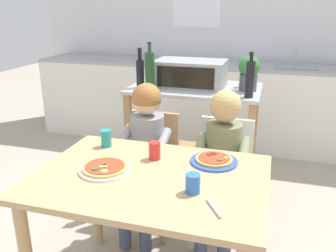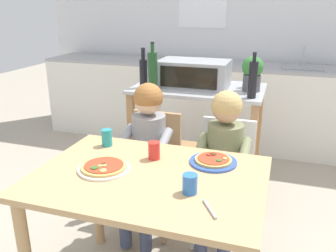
{
  "view_description": "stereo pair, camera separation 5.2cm",
  "coord_description": "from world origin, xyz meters",
  "px_view_note": "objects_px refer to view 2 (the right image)",
  "views": [
    {
      "loc": [
        0.52,
        -1.46,
        1.53
      ],
      "look_at": [
        0.0,
        0.3,
        0.89
      ],
      "focal_mm": 38.13,
      "sensor_mm": 36.0,
      "label": 1
    },
    {
      "loc": [
        0.57,
        -1.44,
        1.53
      ],
      "look_at": [
        0.0,
        0.3,
        0.89
      ],
      "focal_mm": 38.13,
      "sensor_mm": 36.0,
      "label": 2
    }
  ],
  "objects_px": {
    "bottle_clear_vinegar": "(143,72)",
    "drinking_cup_teal": "(107,138)",
    "bottle_dark_olive_oil": "(253,72)",
    "drinking_cup_blue": "(190,184)",
    "dining_chair_right": "(225,173)",
    "child_in_olive_shirt": "(223,155)",
    "kitchen_island_cart": "(198,123)",
    "potted_herb_plant": "(252,73)",
    "bottle_tall_green_wine": "(153,71)",
    "drinking_cup_red": "(154,150)",
    "bottle_brown_beer": "(253,79)",
    "dining_table": "(149,196)",
    "dining_chair_left": "(153,163)",
    "child_in_grey_shirt": "(146,143)",
    "serving_spoon": "(210,209)",
    "pizza_plate_white": "(104,167)",
    "pizza_plate_blue_rimmed": "(213,161)",
    "toaster_oven": "(194,74)"
  },
  "relations": [
    {
      "from": "pizza_plate_blue_rimmed",
      "to": "bottle_dark_olive_oil",
      "type": "bearing_deg",
      "value": 86.27
    },
    {
      "from": "pizza_plate_white",
      "to": "drinking_cup_blue",
      "type": "distance_m",
      "value": 0.47
    },
    {
      "from": "kitchen_island_cart",
      "to": "bottle_dark_olive_oil",
      "type": "xyz_separation_m",
      "value": [
        0.4,
        0.15,
        0.41
      ]
    },
    {
      "from": "drinking_cup_red",
      "to": "bottle_brown_beer",
      "type": "bearing_deg",
      "value": 63.38
    },
    {
      "from": "bottle_clear_vinegar",
      "to": "child_in_grey_shirt",
      "type": "bearing_deg",
      "value": -67.41
    },
    {
      "from": "bottle_brown_beer",
      "to": "bottle_dark_olive_oil",
      "type": "bearing_deg",
      "value": 94.71
    },
    {
      "from": "bottle_brown_beer",
      "to": "pizza_plate_blue_rimmed",
      "type": "relative_size",
      "value": 1.27
    },
    {
      "from": "bottle_tall_green_wine",
      "to": "drinking_cup_blue",
      "type": "bearing_deg",
      "value": -62.08
    },
    {
      "from": "bottle_clear_vinegar",
      "to": "pizza_plate_blue_rimmed",
      "type": "bearing_deg",
      "value": -49.61
    },
    {
      "from": "dining_chair_left",
      "to": "serving_spoon",
      "type": "xyz_separation_m",
      "value": [
        0.57,
        -0.88,
        0.27
      ]
    },
    {
      "from": "bottle_tall_green_wine",
      "to": "child_in_olive_shirt",
      "type": "bearing_deg",
      "value": -35.25
    },
    {
      "from": "potted_herb_plant",
      "to": "bottle_tall_green_wine",
      "type": "bearing_deg",
      "value": -160.3
    },
    {
      "from": "pizza_plate_blue_rimmed",
      "to": "dining_chair_right",
      "type": "bearing_deg",
      "value": 90.01
    },
    {
      "from": "kitchen_island_cart",
      "to": "serving_spoon",
      "type": "distance_m",
      "value": 1.5
    },
    {
      "from": "bottle_brown_beer",
      "to": "serving_spoon",
      "type": "bearing_deg",
      "value": -91.42
    },
    {
      "from": "drinking_cup_blue",
      "to": "drinking_cup_red",
      "type": "bearing_deg",
      "value": 133.26
    },
    {
      "from": "toaster_oven",
      "to": "bottle_tall_green_wine",
      "type": "height_order",
      "value": "bottle_tall_green_wine"
    },
    {
      "from": "dining_chair_left",
      "to": "serving_spoon",
      "type": "height_order",
      "value": "dining_chair_left"
    },
    {
      "from": "drinking_cup_red",
      "to": "child_in_grey_shirt",
      "type": "bearing_deg",
      "value": 117.99
    },
    {
      "from": "potted_herb_plant",
      "to": "drinking_cup_blue",
      "type": "xyz_separation_m",
      "value": [
        -0.12,
        -1.32,
        -0.26
      ]
    },
    {
      "from": "bottle_tall_green_wine",
      "to": "child_in_grey_shirt",
      "type": "xyz_separation_m",
      "value": [
        0.11,
        -0.42,
        -0.39
      ]
    },
    {
      "from": "pizza_plate_white",
      "to": "serving_spoon",
      "type": "bearing_deg",
      "value": -18.76
    },
    {
      "from": "bottle_clear_vinegar",
      "to": "drinking_cup_teal",
      "type": "height_order",
      "value": "bottle_clear_vinegar"
    },
    {
      "from": "dining_chair_right",
      "to": "pizza_plate_white",
      "type": "relative_size",
      "value": 3.13
    },
    {
      "from": "dining_chair_right",
      "to": "child_in_olive_shirt",
      "type": "xyz_separation_m",
      "value": [
        0.0,
        -0.12,
        0.18
      ]
    },
    {
      "from": "bottle_brown_beer",
      "to": "potted_herb_plant",
      "type": "relative_size",
      "value": 1.21
    },
    {
      "from": "dining_table",
      "to": "drinking_cup_teal",
      "type": "bearing_deg",
      "value": 143.21
    },
    {
      "from": "bottle_brown_beer",
      "to": "bottle_clear_vinegar",
      "type": "relative_size",
      "value": 1.03
    },
    {
      "from": "serving_spoon",
      "to": "pizza_plate_white",
      "type": "bearing_deg",
      "value": 161.24
    },
    {
      "from": "pizza_plate_white",
      "to": "drinking_cup_teal",
      "type": "xyz_separation_m",
      "value": [
        -0.13,
        0.29,
        0.04
      ]
    },
    {
      "from": "dining_chair_left",
      "to": "drinking_cup_red",
      "type": "bearing_deg",
      "value": -68.28
    },
    {
      "from": "potted_herb_plant",
      "to": "child_in_olive_shirt",
      "type": "bearing_deg",
      "value": -96.83
    },
    {
      "from": "bottle_tall_green_wine",
      "to": "dining_chair_left",
      "type": "xyz_separation_m",
      "value": [
        0.11,
        -0.3,
        -0.58
      ]
    },
    {
      "from": "bottle_brown_beer",
      "to": "serving_spoon",
      "type": "distance_m",
      "value": 1.26
    },
    {
      "from": "bottle_dark_olive_oil",
      "to": "bottle_brown_beer",
      "type": "bearing_deg",
      "value": -85.29
    },
    {
      "from": "kitchen_island_cart",
      "to": "dining_table",
      "type": "xyz_separation_m",
      "value": [
        0.05,
        -1.22,
        0.02
      ]
    },
    {
      "from": "bottle_dark_olive_oil",
      "to": "dining_table",
      "type": "height_order",
      "value": "bottle_dark_olive_oil"
    },
    {
      "from": "potted_herb_plant",
      "to": "pizza_plate_white",
      "type": "distance_m",
      "value": 1.39
    },
    {
      "from": "dining_chair_left",
      "to": "dining_chair_right",
      "type": "height_order",
      "value": "same"
    },
    {
      "from": "child_in_grey_shirt",
      "to": "drinking_cup_teal",
      "type": "bearing_deg",
      "value": -115.87
    },
    {
      "from": "drinking_cup_red",
      "to": "serving_spoon",
      "type": "xyz_separation_m",
      "value": [
        0.38,
        -0.4,
        -0.04
      ]
    },
    {
      "from": "toaster_oven",
      "to": "pizza_plate_blue_rimmed",
      "type": "distance_m",
      "value": 1.09
    },
    {
      "from": "pizza_plate_white",
      "to": "serving_spoon",
      "type": "distance_m",
      "value": 0.61
    },
    {
      "from": "bottle_dark_olive_oil",
      "to": "dining_chair_right",
      "type": "height_order",
      "value": "bottle_dark_olive_oil"
    },
    {
      "from": "bottle_dark_olive_oil",
      "to": "drinking_cup_blue",
      "type": "distance_m",
      "value": 1.5
    },
    {
      "from": "bottle_clear_vinegar",
      "to": "drinking_cup_red",
      "type": "bearing_deg",
      "value": -65.19
    },
    {
      "from": "potted_herb_plant",
      "to": "bottle_dark_olive_oil",
      "type": "bearing_deg",
      "value": 92.28
    },
    {
      "from": "child_in_grey_shirt",
      "to": "drinking_cup_blue",
      "type": "bearing_deg",
      "value": -54.47
    },
    {
      "from": "bottle_dark_olive_oil",
      "to": "drinking_cup_blue",
      "type": "height_order",
      "value": "bottle_dark_olive_oil"
    },
    {
      "from": "kitchen_island_cart",
      "to": "drinking_cup_red",
      "type": "height_order",
      "value": "kitchen_island_cart"
    }
  ]
}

